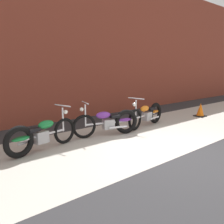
{
  "coord_description": "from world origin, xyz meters",
  "views": [
    {
      "loc": [
        -4.53,
        -2.93,
        1.98
      ],
      "look_at": [
        -0.27,
        2.07,
        0.75
      ],
      "focal_mm": 38.85,
      "sensor_mm": 36.0,
      "label": 1
    }
  ],
  "objects_px": {
    "motorcycle_orange": "(148,114)",
    "traffic_cone": "(200,110)",
    "motorcycle_green": "(38,135)",
    "motorcycle_purple": "(111,122)"
  },
  "relations": [
    {
      "from": "motorcycle_orange",
      "to": "traffic_cone",
      "type": "bearing_deg",
      "value": 162.6
    },
    {
      "from": "motorcycle_green",
      "to": "motorcycle_orange",
      "type": "xyz_separation_m",
      "value": [
        3.95,
        0.06,
        0.0
      ]
    },
    {
      "from": "motorcycle_green",
      "to": "traffic_cone",
      "type": "bearing_deg",
      "value": -14.17
    },
    {
      "from": "motorcycle_green",
      "to": "motorcycle_purple",
      "type": "xyz_separation_m",
      "value": [
        2.21,
        -0.03,
        0.0
      ]
    },
    {
      "from": "motorcycle_purple",
      "to": "traffic_cone",
      "type": "relative_size",
      "value": 3.54
    },
    {
      "from": "motorcycle_orange",
      "to": "traffic_cone",
      "type": "xyz_separation_m",
      "value": [
        2.78,
        -0.34,
        -0.15
      ]
    },
    {
      "from": "motorcycle_green",
      "to": "motorcycle_purple",
      "type": "relative_size",
      "value": 1.02
    },
    {
      "from": "motorcycle_purple",
      "to": "traffic_cone",
      "type": "height_order",
      "value": "motorcycle_purple"
    },
    {
      "from": "motorcycle_green",
      "to": "motorcycle_orange",
      "type": "distance_m",
      "value": 3.95
    },
    {
      "from": "motorcycle_green",
      "to": "traffic_cone",
      "type": "distance_m",
      "value": 6.73
    }
  ]
}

